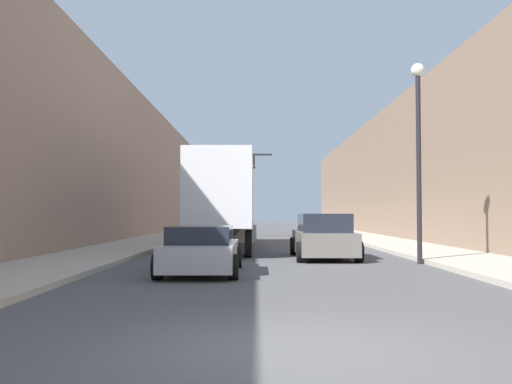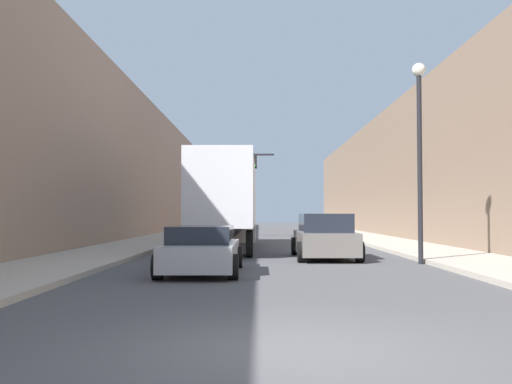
# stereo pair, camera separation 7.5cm
# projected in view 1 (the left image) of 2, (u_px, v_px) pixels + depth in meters

# --- Properties ---
(ground_plane) EXTENTS (200.00, 200.00, 0.00)m
(ground_plane) POSITION_uv_depth(u_px,v_px,m) (303.00, 350.00, 6.79)
(ground_plane) COLOR #4C4C4F
(sidewalk_right) EXTENTS (3.34, 80.00, 0.15)m
(sidewalk_right) POSITION_uv_depth(u_px,v_px,m) (368.00, 238.00, 36.76)
(sidewalk_right) COLOR #B2A899
(sidewalk_right) RESTS_ON ground
(sidewalk_left) EXTENTS (3.34, 80.00, 0.15)m
(sidewalk_left) POSITION_uv_depth(u_px,v_px,m) (164.00, 238.00, 36.78)
(sidewalk_left) COLOR #B2A899
(sidewalk_left) RESTS_ON ground
(building_right) EXTENTS (6.00, 80.00, 8.88)m
(building_right) POSITION_uv_depth(u_px,v_px,m) (439.00, 170.00, 36.92)
(building_right) COLOR #846B56
(building_right) RESTS_ON ground
(building_left) EXTENTS (6.00, 80.00, 9.76)m
(building_left) POSITION_uv_depth(u_px,v_px,m) (92.00, 164.00, 36.98)
(building_left) COLOR #997A66
(building_left) RESTS_ON ground
(semi_truck) EXTENTS (2.54, 14.35, 4.07)m
(semi_truck) POSITION_uv_depth(u_px,v_px,m) (228.00, 199.00, 27.23)
(semi_truck) COLOR silver
(semi_truck) RESTS_ON ground
(sedan_car) EXTENTS (2.11, 4.45, 1.30)m
(sedan_car) POSITION_uv_depth(u_px,v_px,m) (203.00, 250.00, 15.61)
(sedan_car) COLOR #B7B7BC
(sedan_car) RESTS_ON ground
(suv_car) EXTENTS (2.20, 4.86, 1.63)m
(suv_car) POSITION_uv_depth(u_px,v_px,m) (324.00, 237.00, 20.81)
(suv_car) COLOR slate
(suv_car) RESTS_ON ground
(traffic_signal_gantry) EXTENTS (5.44, 0.35, 6.00)m
(traffic_signal_gantry) POSITION_uv_depth(u_px,v_px,m) (217.00, 175.00, 39.15)
(traffic_signal_gantry) COLOR black
(traffic_signal_gantry) RESTS_ON ground
(street_lamp) EXTENTS (0.44, 0.44, 6.58)m
(street_lamp) POSITION_uv_depth(u_px,v_px,m) (420.00, 134.00, 18.65)
(street_lamp) COLOR black
(street_lamp) RESTS_ON ground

